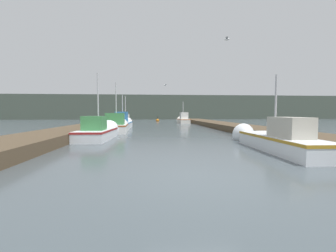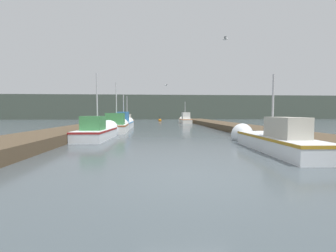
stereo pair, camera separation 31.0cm
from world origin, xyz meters
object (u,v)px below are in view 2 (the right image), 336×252
at_px(fishing_boat_1, 99,131).
at_px(fishing_boat_3, 124,123).
at_px(fishing_boat_2, 117,126).
at_px(fishing_boat_4, 127,122).
at_px(fishing_boat_5, 185,120).
at_px(seagull_1, 166,85).
at_px(mooring_piling_1, 120,121).
at_px(seagull_lead, 225,39).
at_px(channel_buoy, 160,120).
at_px(mooring_piling_0, 129,119).
at_px(fishing_boat_0, 269,139).

relative_size(fishing_boat_1, fishing_boat_3, 1.08).
bearing_deg(fishing_boat_2, fishing_boat_4, 89.34).
bearing_deg(fishing_boat_3, fishing_boat_1, -91.51).
bearing_deg(fishing_boat_2, fishing_boat_3, 88.22).
height_order(fishing_boat_5, seagull_1, seagull_1).
height_order(fishing_boat_5, mooring_piling_1, fishing_boat_5).
xyz_separation_m(fishing_boat_5, seagull_lead, (-0.91, -21.92, 4.88)).
bearing_deg(channel_buoy, seagull_1, -89.67).
distance_m(fishing_boat_5, mooring_piling_0, 10.60).
xyz_separation_m(fishing_boat_0, seagull_1, (-3.63, 12.98, 3.80)).
distance_m(fishing_boat_2, fishing_boat_3, 4.72).
height_order(fishing_boat_4, channel_buoy, fishing_boat_4).
height_order(fishing_boat_4, mooring_piling_1, fishing_boat_4).
bearing_deg(fishing_boat_1, mooring_piling_0, 95.05).
bearing_deg(fishing_boat_2, fishing_boat_0, -52.44).
xyz_separation_m(fishing_boat_0, fishing_boat_5, (-0.15, 24.63, 0.08)).
height_order(fishing_boat_1, channel_buoy, fishing_boat_1).
xyz_separation_m(fishing_boat_0, fishing_boat_3, (-7.87, 13.93, 0.05)).
distance_m(fishing_boat_1, fishing_boat_4, 14.42).
height_order(fishing_boat_1, fishing_boat_4, fishing_boat_1).
height_order(fishing_boat_1, seagull_1, seagull_1).
bearing_deg(mooring_piling_0, fishing_boat_1, -87.49).
distance_m(fishing_boat_5, mooring_piling_1, 10.60).
distance_m(fishing_boat_2, channel_buoy, 23.28).
relative_size(fishing_boat_0, mooring_piling_0, 6.14).
bearing_deg(seagull_1, fishing_boat_5, 141.85).
bearing_deg(fishing_boat_5, fishing_boat_0, -90.54).
height_order(mooring_piling_0, seagull_1, seagull_1).
xyz_separation_m(fishing_boat_0, channel_buoy, (-3.74, 32.13, -0.26)).
relative_size(mooring_piling_1, seagull_lead, 1.70).
bearing_deg(fishing_boat_2, fishing_boat_1, -96.49).
height_order(fishing_boat_1, mooring_piling_0, fishing_boat_1).
xyz_separation_m(fishing_boat_2, seagull_1, (4.16, 3.77, 3.73)).
bearing_deg(seagull_1, fishing_boat_4, -164.70).
distance_m(fishing_boat_1, channel_buoy, 27.90).
bearing_deg(channel_buoy, fishing_boat_4, -108.49).
bearing_deg(channel_buoy, fishing_boat_3, -102.76).
bearing_deg(seagull_1, fishing_boat_1, -49.51).
height_order(mooring_piling_1, channel_buoy, channel_buoy).
relative_size(mooring_piling_0, seagull_1, 1.85).
relative_size(fishing_boat_2, seagull_lead, 8.45).
relative_size(fishing_boat_1, channel_buoy, 4.59).
height_order(fishing_boat_5, channel_buoy, fishing_boat_5).
height_order(fishing_boat_2, fishing_boat_3, fishing_boat_2).
xyz_separation_m(fishing_boat_3, fishing_boat_5, (7.72, 10.70, 0.03)).
bearing_deg(fishing_boat_3, fishing_boat_5, 54.12).
xyz_separation_m(fishing_boat_1, seagull_lead, (7.04, -1.87, 4.99)).
xyz_separation_m(fishing_boat_1, mooring_piling_1, (-0.92, 14.23, 0.07)).
bearing_deg(fishing_boat_2, seagull_lead, -46.68).
bearing_deg(fishing_boat_4, seagull_1, -57.69).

